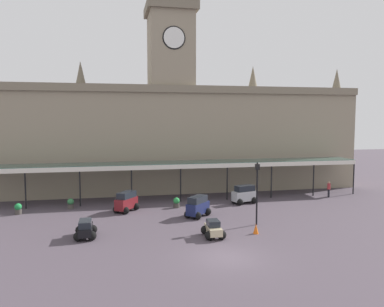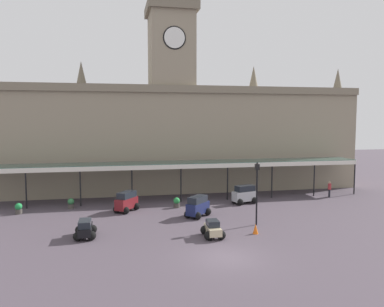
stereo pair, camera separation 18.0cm
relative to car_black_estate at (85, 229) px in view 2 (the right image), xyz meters
name	(u,v)px [view 2 (the right image)]	position (x,y,z in m)	size (l,w,h in m)	color
ground_plane	(226,258)	(8.53, -5.71, -0.56)	(140.00, 140.00, 0.00)	#4A4049
station_building	(172,132)	(8.53, 16.26, 6.20)	(43.58, 5.62, 20.85)	gray
entrance_canopy	(179,164)	(8.53, 11.32, 3.11)	(38.79, 3.26, 3.83)	#38564C
car_black_estate	(85,229)	(0.00, 0.00, 0.00)	(1.55, 2.26, 1.27)	black
car_beige_sedan	(213,230)	(8.76, -1.67, -0.06)	(1.56, 2.08, 1.19)	tan
car_navy_van	(198,207)	(8.92, 3.97, 0.24)	(2.49, 2.53, 1.77)	#19214C
car_silver_van	(245,195)	(14.47, 7.99, 0.24)	(2.57, 2.03, 1.77)	#B2B5BA
car_maroon_van	(127,202)	(3.07, 7.07, 0.24)	(2.40, 2.58, 1.77)	maroon
pedestrian_crossing_forecourt	(329,189)	(24.33, 9.18, 0.34)	(0.34, 0.37, 1.67)	black
victorian_lamppost	(257,186)	(12.86, 0.60, 2.49)	(0.30, 0.30, 4.92)	black
traffic_cone	(256,229)	(11.96, -1.58, -0.20)	(0.40, 0.40, 0.72)	orange
planter_by_canopy	(71,203)	(-1.94, 9.18, -0.07)	(0.60, 0.60, 0.96)	#47423D
planter_near_kerb	(177,202)	(7.69, 7.59, -0.07)	(0.60, 0.60, 0.96)	#47423D
planter_forecourt_centre	(19,208)	(-6.17, 7.97, -0.07)	(0.60, 0.60, 0.96)	#47423D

